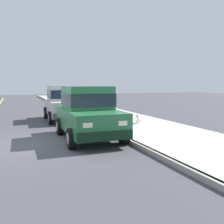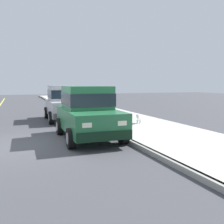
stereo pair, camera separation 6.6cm
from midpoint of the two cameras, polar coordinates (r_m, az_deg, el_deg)
name	(u,v)px [view 2 (the right image)]	position (r m, az deg, el deg)	size (l,w,h in m)	color
ground_plane	(27,145)	(8.67, -18.56, -7.05)	(80.00, 80.00, 0.00)	#424247
curb	(118,135)	(9.34, 1.52, -5.32)	(0.16, 64.00, 0.14)	gray
sidewalk	(160,132)	(10.15, 10.97, -4.49)	(3.60, 64.00, 0.14)	#B7B5AD
car_green_hatchback	(88,112)	(9.07, -5.28, 0.10)	(2.01, 3.83, 1.88)	#23663D
car_silver_hatchback	(64,102)	(13.88, -10.57, 2.20)	(2.01, 3.83, 1.88)	#BCBCC1
dog_white	(139,117)	(11.67, 6.23, -1.21)	(0.50, 0.63, 0.49)	white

